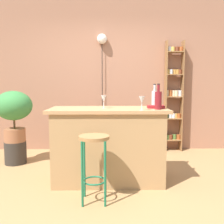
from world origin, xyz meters
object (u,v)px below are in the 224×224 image
object	(u,v)px
bar_stool	(94,153)
wine_glass_left	(104,99)
pendant_globe_light	(102,42)
potted_plant	(14,110)
plant_stool	(16,152)
bottle_olive_oil	(158,100)
cookbook	(156,107)
spice_shelf	(174,96)
bottle_vinegar	(154,98)
wine_glass_center	(142,100)

from	to	relation	value
bar_stool	wine_glass_left	distance (m)	0.82
bar_stool	pendant_globe_light	xyz separation A→B (m)	(0.04, 2.13, 1.50)
potted_plant	pendant_globe_light	bearing A→B (deg)	30.69
plant_stool	potted_plant	distance (m)	0.68
bar_stool	bottle_olive_oil	world-z (taller)	bottle_olive_oil
potted_plant	bar_stool	bearing A→B (deg)	-45.10
bottle_olive_oil	wine_glass_left	distance (m)	0.68
bottle_olive_oil	cookbook	distance (m)	0.19
spice_shelf	wine_glass_left	size ratio (longest dim) A/B	12.44
bottle_vinegar	pendant_globe_light	world-z (taller)	pendant_globe_light
bottle_vinegar	bar_stool	bearing A→B (deg)	-135.20
bar_stool	wine_glass_center	distance (m)	0.83
pendant_globe_light	plant_stool	bearing A→B (deg)	-149.31
potted_plant	plant_stool	bearing A→B (deg)	-90.00
plant_stool	bottle_vinegar	bearing A→B (deg)	-15.22
spice_shelf	bottle_olive_oil	world-z (taller)	spice_shelf
cookbook	spice_shelf	bearing A→B (deg)	69.52
potted_plant	bottle_olive_oil	xyz separation A→B (m)	(2.07, -0.90, 0.21)
wine_glass_center	spice_shelf	bearing A→B (deg)	64.65
wine_glass_center	bottle_vinegar	bearing A→B (deg)	62.00
spice_shelf	wine_glass_center	size ratio (longest dim) A/B	12.44
pendant_globe_light	cookbook	bearing A→B (deg)	-65.09
bottle_olive_oil	wine_glass_left	xyz separation A→B (m)	(-0.66, 0.18, 0.00)
wine_glass_left	potted_plant	bearing A→B (deg)	152.94
plant_stool	bottle_vinegar	size ratio (longest dim) A/B	1.15
wine_glass_left	pendant_globe_light	world-z (taller)	pendant_globe_light
spice_shelf	wine_glass_left	world-z (taller)	spice_shelf
cookbook	wine_glass_center	bearing A→B (deg)	-128.14
bar_stool	bottle_vinegar	world-z (taller)	bottle_vinegar
potted_plant	wine_glass_center	size ratio (longest dim) A/B	4.86
bottle_olive_oil	cookbook	world-z (taller)	bottle_olive_oil
spice_shelf	bottle_vinegar	bearing A→B (deg)	-114.49
bar_stool	bottle_vinegar	xyz separation A→B (m)	(0.76, 0.76, 0.54)
bar_stool	potted_plant	world-z (taller)	potted_plant
potted_plant	bottle_vinegar	distance (m)	2.17
spice_shelf	bottle_olive_oil	xyz separation A→B (m)	(-0.62, -1.66, 0.03)
plant_stool	bar_stool	bearing A→B (deg)	-45.10
plant_stool	potted_plant	bearing A→B (deg)	90.00
bar_stool	bottle_olive_oil	xyz separation A→B (m)	(0.75, 0.43, 0.54)
potted_plant	wine_glass_center	bearing A→B (deg)	-27.97
pendant_globe_light	wine_glass_left	bearing A→B (deg)	-87.96
bottle_olive_oil	wine_glass_center	size ratio (longest dim) A/B	1.89
spice_shelf	wine_glass_center	world-z (taller)	spice_shelf
bottle_vinegar	plant_stool	bearing A→B (deg)	164.78
potted_plant	cookbook	distance (m)	2.21
potted_plant	wine_glass_left	bearing A→B (deg)	-27.06
wine_glass_left	pendant_globe_light	bearing A→B (deg)	92.04
potted_plant	spice_shelf	bearing A→B (deg)	15.73
wine_glass_center	pendant_globe_light	bearing A→B (deg)	105.68
wine_glass_left	wine_glass_center	distance (m)	0.52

